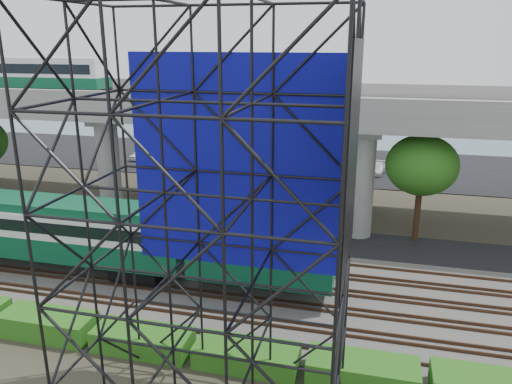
# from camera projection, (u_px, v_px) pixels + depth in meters

# --- Properties ---
(ground) EXTENTS (140.00, 140.00, 0.00)m
(ground) POSITION_uv_depth(u_px,v_px,m) (162.00, 302.00, 27.50)
(ground) COLOR #474233
(ground) RESTS_ON ground
(ballast_bed) EXTENTS (90.00, 12.00, 0.20)m
(ballast_bed) POSITION_uv_depth(u_px,v_px,m) (176.00, 284.00, 29.32)
(ballast_bed) COLOR slate
(ballast_bed) RESTS_ON ground
(service_road) EXTENTS (90.00, 5.00, 0.08)m
(service_road) POSITION_uv_depth(u_px,v_px,m) (220.00, 233.00, 37.23)
(service_road) COLOR black
(service_road) RESTS_ON ground
(parking_lot) EXTENTS (90.00, 18.00, 0.08)m
(parking_lot) POSITION_uv_depth(u_px,v_px,m) (281.00, 161.00, 59.04)
(parking_lot) COLOR black
(parking_lot) RESTS_ON ground
(harbor_water) EXTENTS (140.00, 40.00, 0.03)m
(harbor_water) POSITION_uv_depth(u_px,v_px,m) (308.00, 130.00, 79.46)
(harbor_water) COLOR slate
(harbor_water) RESTS_ON ground
(rail_tracks) EXTENTS (90.00, 9.52, 0.16)m
(rail_tracks) POSITION_uv_depth(u_px,v_px,m) (176.00, 281.00, 29.27)
(rail_tracks) COLOR #472D1E
(rail_tracks) RESTS_ON ballast_bed
(commuter_train) EXTENTS (29.30, 3.06, 4.30)m
(commuter_train) POSITION_uv_depth(u_px,v_px,m) (71.00, 230.00, 30.05)
(commuter_train) COLOR black
(commuter_train) RESTS_ON rail_tracks
(overpass) EXTENTS (80.00, 12.00, 12.40)m
(overpass) POSITION_uv_depth(u_px,v_px,m) (224.00, 113.00, 40.24)
(overpass) COLOR #9E9B93
(overpass) RESTS_ON ground
(scaffold_tower) EXTENTS (9.36, 6.36, 15.00)m
(scaffold_tower) POSITION_uv_depth(u_px,v_px,m) (209.00, 240.00, 16.58)
(scaffold_tower) COLOR black
(scaffold_tower) RESTS_ON ground
(hedge_strip) EXTENTS (34.60, 1.80, 1.20)m
(hedge_strip) POSITION_uv_depth(u_px,v_px,m) (143.00, 339.00, 23.11)
(hedge_strip) COLOR #256116
(hedge_strip) RESTS_ON ground
(trees) EXTENTS (40.94, 16.94, 7.69)m
(trees) POSITION_uv_depth(u_px,v_px,m) (187.00, 142.00, 41.95)
(trees) COLOR #382314
(trees) RESTS_ON ground
(suv) EXTENTS (5.49, 3.85, 1.39)m
(suv) POSITION_uv_depth(u_px,v_px,m) (150.00, 219.00, 37.98)
(suv) COLOR black
(suv) RESTS_ON service_road
(parked_cars) EXTENTS (34.33, 9.49, 1.31)m
(parked_cars) POSITION_uv_depth(u_px,v_px,m) (280.00, 156.00, 58.72)
(parked_cars) COLOR white
(parked_cars) RESTS_ON parking_lot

